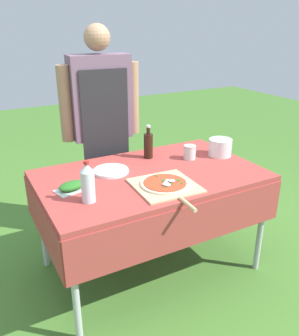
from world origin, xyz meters
name	(u,v)px	position (x,y,z in m)	size (l,w,h in m)	color
ground_plane	(151,266)	(0.00, 0.00, 0.00)	(12.00, 12.00, 0.00)	#477A2D
prep_table	(151,183)	(0.00, 0.00, 0.69)	(1.51, 0.93, 0.77)	#A83D38
person_cook	(101,118)	(-0.08, 0.66, 1.01)	(0.64, 0.24, 1.71)	#4C4C51
pizza_on_peel	(166,185)	(-0.02, -0.23, 0.78)	(0.40, 0.55, 0.05)	#D1B27F
oil_bottle	(148,145)	(0.13, 0.27, 0.87)	(0.07, 0.07, 0.25)	black
water_bottle	(88,183)	(-0.50, -0.19, 0.89)	(0.08, 0.08, 0.25)	silver
herb_container	(72,186)	(-0.55, 0.00, 0.79)	(0.22, 0.17, 0.05)	silver
mixing_tub	(220,147)	(0.63, 0.05, 0.83)	(0.17, 0.17, 0.13)	silver
plate_stack	(111,171)	(-0.23, 0.14, 0.78)	(0.24, 0.24, 0.02)	white
sauce_jar	(190,153)	(0.39, 0.10, 0.81)	(0.09, 0.09, 0.10)	silver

